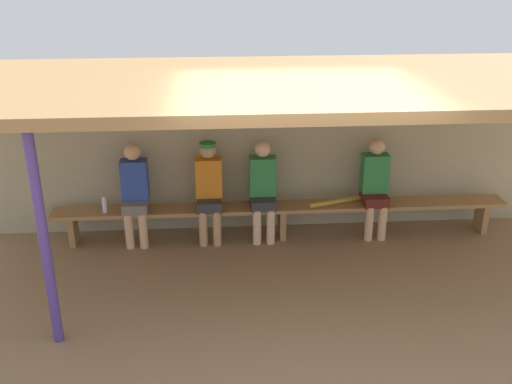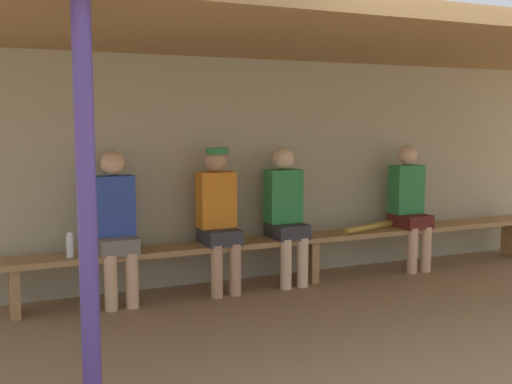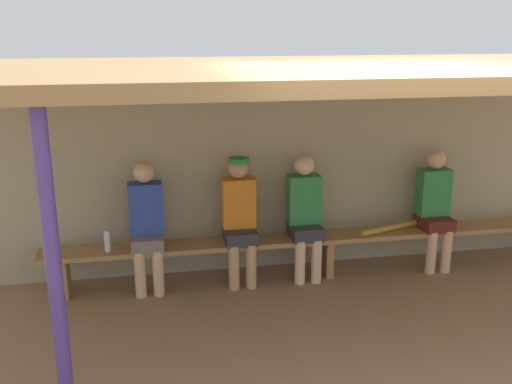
# 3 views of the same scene
# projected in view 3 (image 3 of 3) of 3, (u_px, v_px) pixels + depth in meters

# --- Properties ---
(ground_plane) EXTENTS (24.00, 24.00, 0.00)m
(ground_plane) POSITION_uv_depth(u_px,v_px,m) (381.00, 348.00, 4.91)
(ground_plane) COLOR #8C6D4C
(back_wall) EXTENTS (8.00, 0.20, 2.20)m
(back_wall) POSITION_uv_depth(u_px,v_px,m) (317.00, 167.00, 6.50)
(back_wall) COLOR tan
(back_wall) RESTS_ON ground
(dugout_roof) EXTENTS (8.00, 2.80, 0.12)m
(dugout_roof) POSITION_uv_depth(u_px,v_px,m) (365.00, 71.00, 4.95)
(dugout_roof) COLOR #9E7547
(dugout_roof) RESTS_ON back_wall
(support_post) EXTENTS (0.10, 0.10, 2.20)m
(support_post) POSITION_uv_depth(u_px,v_px,m) (55.00, 278.00, 3.65)
(support_post) COLOR #4C388C
(support_post) RESTS_ON ground
(bench) EXTENTS (6.00, 0.36, 0.46)m
(bench) POSITION_uv_depth(u_px,v_px,m) (327.00, 241.00, 6.27)
(bench) COLOR #9E7547
(bench) RESTS_ON ground
(player_leftmost) EXTENTS (0.34, 0.42, 1.34)m
(player_leftmost) POSITION_uv_depth(u_px,v_px,m) (435.00, 205.00, 6.39)
(player_leftmost) COLOR #591E19
(player_leftmost) RESTS_ON ground
(player_rightmost) EXTENTS (0.34, 0.42, 1.34)m
(player_rightmost) POSITION_uv_depth(u_px,v_px,m) (239.00, 215.00, 6.00)
(player_rightmost) COLOR #333338
(player_rightmost) RESTS_ON ground
(player_in_red) EXTENTS (0.34, 0.42, 1.34)m
(player_in_red) POSITION_uv_depth(u_px,v_px,m) (305.00, 212.00, 6.13)
(player_in_red) COLOR #333338
(player_in_red) RESTS_ON ground
(player_shirtless_tan) EXTENTS (0.34, 0.42, 1.34)m
(player_shirtless_tan) POSITION_uv_depth(u_px,v_px,m) (147.00, 222.00, 5.84)
(player_shirtless_tan) COLOR slate
(player_shirtless_tan) RESTS_ON ground
(water_bottle_orange) EXTENTS (0.06, 0.06, 0.21)m
(water_bottle_orange) POSITION_uv_depth(u_px,v_px,m) (107.00, 242.00, 5.76)
(water_bottle_orange) COLOR silver
(water_bottle_orange) RESTS_ON bench
(baseball_bat) EXTENTS (0.82, 0.31, 0.07)m
(baseball_bat) POSITION_uv_depth(u_px,v_px,m) (392.00, 227.00, 6.37)
(baseball_bat) COLOR #B28C33
(baseball_bat) RESTS_ON bench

